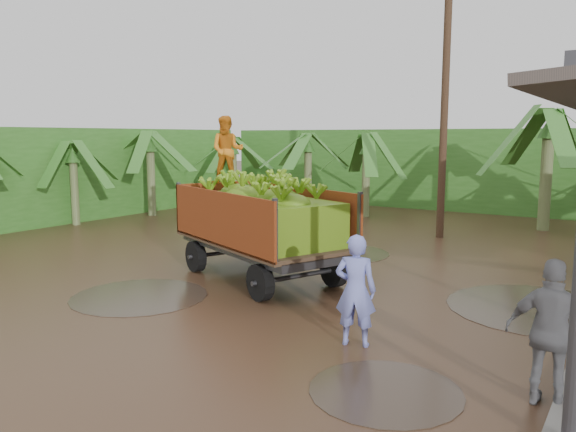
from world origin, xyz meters
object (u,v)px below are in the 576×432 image
object	(u,v)px
banana_trailer	(260,220)
man_blue	(356,290)
man_grey	(552,333)
utility_pole	(444,108)

from	to	relation	value
banana_trailer	man_blue	bearing A→B (deg)	-12.35
banana_trailer	man_grey	xyz separation A→B (m)	(6.62, -3.16, -0.47)
man_blue	utility_pole	distance (m)	10.85
man_grey	banana_trailer	bearing A→B (deg)	-26.53
utility_pole	man_grey	bearing A→B (deg)	-65.89
banana_trailer	man_grey	size ratio (longest dim) A/B	3.40
man_blue	man_grey	size ratio (longest dim) A/B	0.97
banana_trailer	utility_pole	bearing A→B (deg)	99.17
banana_trailer	man_blue	xyz separation A→B (m)	(3.72, -2.61, -0.49)
banana_trailer	man_blue	world-z (taller)	banana_trailer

